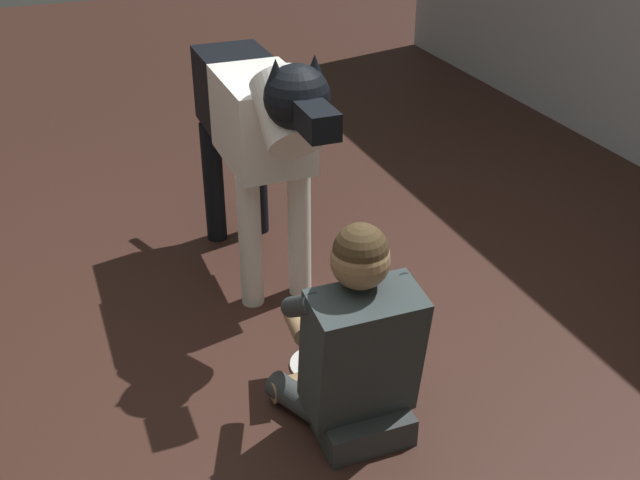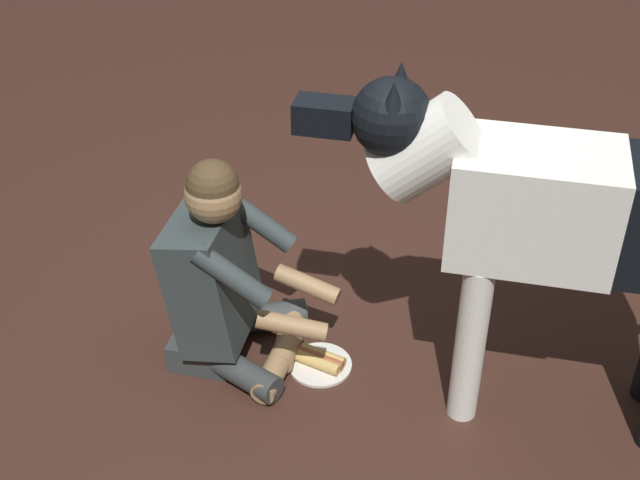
{
  "view_description": "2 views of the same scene",
  "coord_description": "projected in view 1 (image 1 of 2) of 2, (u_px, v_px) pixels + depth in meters",
  "views": [
    {
      "loc": [
        2.38,
        -0.72,
        2.11
      ],
      "look_at": [
        -0.08,
        0.27,
        0.6
      ],
      "focal_mm": 43.54,
      "sensor_mm": 36.0,
      "label": 1
    },
    {
      "loc": [
        -0.58,
        2.69,
        2.36
      ],
      "look_at": [
        -0.08,
        0.37,
        0.69
      ],
      "focal_mm": 47.97,
      "sensor_mm": 36.0,
      "label": 2
    }
  ],
  "objects": [
    {
      "name": "person_sitting_on_floor",
      "position": [
        356.0,
        347.0,
        2.84
      ],
      "size": [
        0.64,
        0.58,
        0.88
      ],
      "color": "#34393A",
      "rests_on": "ground"
    },
    {
      "name": "ground_plane",
      "position": [
        265.0,
        388.0,
        3.2
      ],
      "size": [
        15.07,
        15.07,
        0.0
      ],
      "primitive_type": "plane",
      "color": "#39201A"
    },
    {
      "name": "hot_dog_on_plate",
      "position": [
        319.0,
        360.0,
        3.32
      ],
      "size": [
        0.25,
        0.25,
        0.06
      ],
      "color": "silver",
      "rests_on": "ground"
    },
    {
      "name": "large_dog",
      "position": [
        258.0,
        123.0,
        3.54
      ],
      "size": [
        1.62,
        0.36,
        1.28
      ],
      "color": "white",
      "rests_on": "ground"
    }
  ]
}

